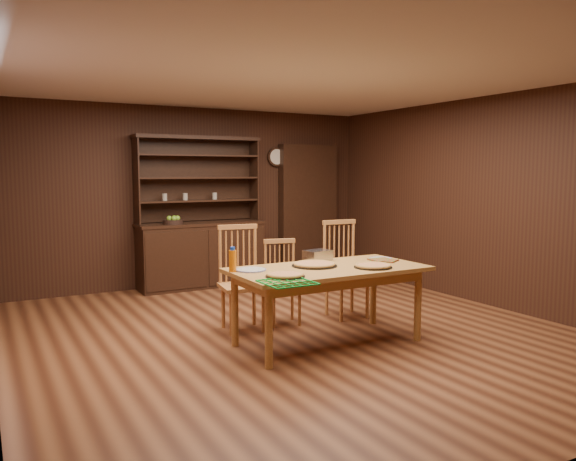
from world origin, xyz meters
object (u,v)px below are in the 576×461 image
china_hutch (201,246)px  juice_bottle (233,260)px  chair_left (241,274)px  dining_table (328,276)px  chair_center (282,279)px  chair_right (343,265)px

china_hutch → juice_bottle: china_hutch is taller
china_hutch → chair_left: size_ratio=1.97×
dining_table → chair_center: size_ratio=2.03×
chair_left → chair_right: (1.27, -0.07, 0.00)m
chair_left → chair_right: chair_right is taller
china_hutch → chair_center: bearing=-87.6°
chair_left → juice_bottle: size_ratio=4.80×
china_hutch → dining_table: bearing=-87.8°
dining_table → juice_bottle: (-0.90, 0.23, 0.19)m
chair_left → juice_bottle: bearing=-111.3°
china_hutch → chair_right: 2.52m
chair_left → chair_center: size_ratio=1.20×
dining_table → chair_center: (-0.03, 0.89, -0.18)m
china_hutch → juice_bottle: bearing=-104.7°
china_hutch → juice_bottle: size_ratio=9.44×
china_hutch → dining_table: china_hutch is taller
juice_bottle → china_hutch: bearing=75.3°
dining_table → chair_right: (0.75, 0.83, -0.08)m
chair_center → juice_bottle: 1.16m
juice_bottle → chair_center: bearing=37.4°
chair_left → chair_right: 1.27m
dining_table → juice_bottle: 0.95m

